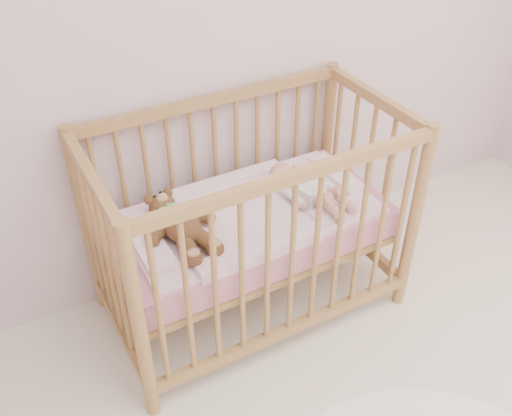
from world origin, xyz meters
TOP-DOWN VIEW (x-y plane):
  - wall_back at (0.00, 2.00)m, footprint 4.00×0.02m
  - crib at (-0.15, 1.60)m, footprint 1.36×0.76m
  - mattress at (-0.15, 1.60)m, footprint 1.22×0.62m
  - blanket at (-0.15, 1.60)m, footprint 1.10×0.58m
  - baby at (0.12, 1.58)m, footprint 0.36×0.54m
  - teddy_bear at (-0.48, 1.58)m, footprint 0.39×0.51m

SIDE VIEW (x-z plane):
  - mattress at x=-0.15m, z-range 0.42..0.55m
  - crib at x=-0.15m, z-range 0.00..1.00m
  - blanket at x=-0.15m, z-range 0.53..0.59m
  - baby at x=0.12m, z-range 0.58..0.69m
  - teddy_bear at x=-0.48m, z-range 0.58..0.71m
  - wall_back at x=0.00m, z-range 0.00..2.70m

